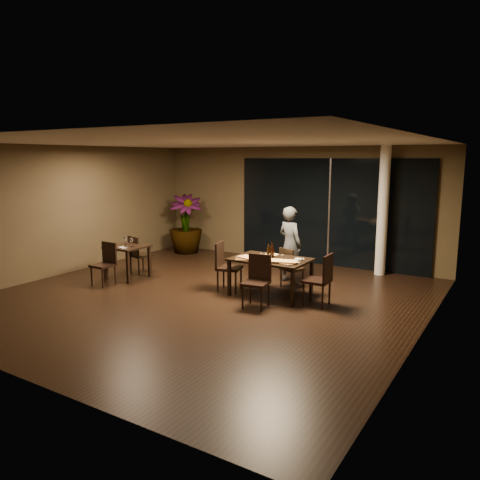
# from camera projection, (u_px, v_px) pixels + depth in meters

# --- Properties ---
(ground) EXTENTS (8.00, 8.00, 0.00)m
(ground) POSITION_uv_depth(u_px,v_px,m) (206.00, 297.00, 9.20)
(ground) COLOR black
(ground) RESTS_ON ground
(wall_back) EXTENTS (8.00, 0.10, 3.00)m
(wall_back) POSITION_uv_depth(u_px,v_px,m) (295.00, 204.00, 12.34)
(wall_back) COLOR #493C27
(wall_back) RESTS_ON ground
(wall_front) EXTENTS (8.00, 0.10, 3.00)m
(wall_front) POSITION_uv_depth(u_px,v_px,m) (5.00, 261.00, 5.55)
(wall_front) COLOR #493C27
(wall_front) RESTS_ON ground
(wall_left) EXTENTS (0.10, 8.00, 3.00)m
(wall_left) POSITION_uv_depth(u_px,v_px,m) (66.00, 210.00, 11.03)
(wall_left) COLOR #493C27
(wall_left) RESTS_ON ground
(wall_right) EXTENTS (0.10, 8.00, 3.00)m
(wall_right) POSITION_uv_depth(u_px,v_px,m) (430.00, 242.00, 6.85)
(wall_right) COLOR #493C27
(wall_right) RESTS_ON ground
(ceiling) EXTENTS (8.00, 8.00, 0.04)m
(ceiling) POSITION_uv_depth(u_px,v_px,m) (204.00, 141.00, 8.68)
(ceiling) COLOR silver
(ceiling) RESTS_ON wall_back
(window_panel) EXTENTS (5.00, 0.06, 2.70)m
(window_panel) POSITION_uv_depth(u_px,v_px,m) (330.00, 213.00, 11.77)
(window_panel) COLOR black
(window_panel) RESTS_ON ground
(column) EXTENTS (0.24, 0.24, 3.00)m
(column) POSITION_uv_depth(u_px,v_px,m) (383.00, 211.00, 10.76)
(column) COLOR white
(column) RESTS_ON ground
(main_table) EXTENTS (1.50, 1.00, 0.75)m
(main_table) POSITION_uv_depth(u_px,v_px,m) (271.00, 262.00, 9.24)
(main_table) COLOR black
(main_table) RESTS_ON ground
(side_table) EXTENTS (0.80, 0.80, 0.75)m
(side_table) POSITION_uv_depth(u_px,v_px,m) (128.00, 251.00, 10.59)
(side_table) COLOR black
(side_table) RESTS_ON ground
(chair_main_far) EXTENTS (0.50, 0.50, 0.86)m
(chair_main_far) POSITION_uv_depth(u_px,v_px,m) (290.00, 266.00, 9.79)
(chair_main_far) COLOR black
(chair_main_far) RESTS_ON ground
(chair_main_near) EXTENTS (0.50, 0.50, 0.96)m
(chair_main_near) POSITION_uv_depth(u_px,v_px,m) (257.00, 278.00, 8.57)
(chair_main_near) COLOR black
(chair_main_near) RESTS_ON ground
(chair_main_left) EXTENTS (0.57, 0.57, 1.01)m
(chair_main_left) POSITION_uv_depth(u_px,v_px,m) (225.00, 264.00, 9.61)
(chair_main_left) COLOR black
(chair_main_left) RESTS_ON ground
(chair_main_right) EXTENTS (0.46, 0.46, 0.98)m
(chair_main_right) POSITION_uv_depth(u_px,v_px,m) (322.00, 277.00, 8.59)
(chair_main_right) COLOR black
(chair_main_right) RESTS_ON ground
(chair_side_far) EXTENTS (0.50, 0.50, 0.90)m
(chair_side_far) POSITION_uv_depth(u_px,v_px,m) (138.00, 253.00, 11.05)
(chair_side_far) COLOR black
(chair_side_far) RESTS_ON ground
(chair_side_near) EXTENTS (0.43, 0.43, 0.92)m
(chair_side_near) POSITION_uv_depth(u_px,v_px,m) (106.00, 261.00, 10.08)
(chair_side_near) COLOR black
(chair_side_near) RESTS_ON ground
(diner) EXTENTS (0.66, 0.54, 1.68)m
(diner) POSITION_uv_depth(u_px,v_px,m) (290.00, 245.00, 10.18)
(diner) COLOR #313437
(diner) RESTS_ON ground
(potted_plant) EXTENTS (1.29, 1.29, 1.68)m
(potted_plant) POSITION_uv_depth(u_px,v_px,m) (186.00, 224.00, 13.41)
(potted_plant) COLOR #204717
(potted_plant) RESTS_ON ground
(pizza_board_left) EXTENTS (0.67, 0.56, 0.01)m
(pizza_board_left) POSITION_uv_depth(u_px,v_px,m) (251.00, 259.00, 9.15)
(pizza_board_left) COLOR #432A15
(pizza_board_left) RESTS_ON main_table
(pizza_board_right) EXTENTS (0.62, 0.45, 0.01)m
(pizza_board_right) POSITION_uv_depth(u_px,v_px,m) (283.00, 262.00, 8.87)
(pizza_board_right) COLOR #412915
(pizza_board_right) RESTS_ON main_table
(oblong_pizza_left) EXTENTS (0.58, 0.39, 0.02)m
(oblong_pizza_left) POSITION_uv_depth(u_px,v_px,m) (251.00, 258.00, 9.15)
(oblong_pizza_left) COLOR #6E0B09
(oblong_pizza_left) RESTS_ON pizza_board_left
(oblong_pizza_right) EXTENTS (0.59, 0.39, 0.02)m
(oblong_pizza_right) POSITION_uv_depth(u_px,v_px,m) (283.00, 261.00, 8.87)
(oblong_pizza_right) COLOR maroon
(oblong_pizza_right) RESTS_ON pizza_board_right
(round_pizza) EXTENTS (0.27, 0.27, 0.01)m
(round_pizza) POSITION_uv_depth(u_px,v_px,m) (272.00, 255.00, 9.54)
(round_pizza) COLOR #AD3713
(round_pizza) RESTS_ON main_table
(bottle_a) EXTENTS (0.06, 0.06, 0.28)m
(bottle_a) POSITION_uv_depth(u_px,v_px,m) (268.00, 251.00, 9.28)
(bottle_a) COLOR black
(bottle_a) RESTS_ON main_table
(bottle_b) EXTENTS (0.06, 0.06, 0.27)m
(bottle_b) POSITION_uv_depth(u_px,v_px,m) (273.00, 252.00, 9.17)
(bottle_b) COLOR black
(bottle_b) RESTS_ON main_table
(bottle_c) EXTENTS (0.07, 0.07, 0.31)m
(bottle_c) POSITION_uv_depth(u_px,v_px,m) (272.00, 250.00, 9.32)
(bottle_c) COLOR black
(bottle_c) RESTS_ON main_table
(tumbler_left) EXTENTS (0.07, 0.07, 0.08)m
(tumbler_left) POSITION_uv_depth(u_px,v_px,m) (262.00, 254.00, 9.42)
(tumbler_left) COLOR white
(tumbler_left) RESTS_ON main_table
(tumbler_right) EXTENTS (0.08, 0.08, 0.10)m
(tumbler_right) POSITION_uv_depth(u_px,v_px,m) (282.00, 257.00, 9.17)
(tumbler_right) COLOR white
(tumbler_right) RESTS_ON main_table
(napkin_near) EXTENTS (0.20, 0.15, 0.01)m
(napkin_near) POSITION_uv_depth(u_px,v_px,m) (295.00, 262.00, 8.88)
(napkin_near) COLOR white
(napkin_near) RESTS_ON main_table
(napkin_far) EXTENTS (0.20, 0.15, 0.01)m
(napkin_far) POSITION_uv_depth(u_px,v_px,m) (299.00, 259.00, 9.15)
(napkin_far) COLOR white
(napkin_far) RESTS_ON main_table
(wine_glass_a) EXTENTS (0.09, 0.09, 0.19)m
(wine_glass_a) POSITION_uv_depth(u_px,v_px,m) (126.00, 240.00, 10.71)
(wine_glass_a) COLOR white
(wine_glass_a) RESTS_ON side_table
(wine_glass_b) EXTENTS (0.08, 0.08, 0.19)m
(wine_glass_b) POSITION_uv_depth(u_px,v_px,m) (132.00, 243.00, 10.43)
(wine_glass_b) COLOR white
(wine_glass_b) RESTS_ON side_table
(side_napkin) EXTENTS (0.20, 0.16, 0.01)m
(side_napkin) POSITION_uv_depth(u_px,v_px,m) (122.00, 248.00, 10.30)
(side_napkin) COLOR silver
(side_napkin) RESTS_ON side_table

